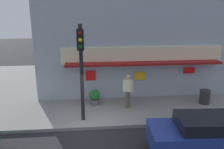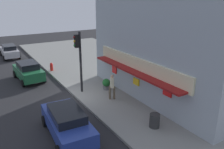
{
  "view_description": "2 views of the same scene",
  "coord_description": "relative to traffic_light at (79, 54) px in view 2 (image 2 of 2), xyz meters",
  "views": [
    {
      "loc": [
        0.06,
        -10.3,
        5.71
      ],
      "look_at": [
        1.19,
        1.69,
        2.21
      ],
      "focal_mm": 39.05,
      "sensor_mm": 36.0,
      "label": 1
    },
    {
      "loc": [
        15.29,
        -5.86,
        7.32
      ],
      "look_at": [
        1.77,
        2.31,
        1.92
      ],
      "focal_mm": 37.09,
      "sensor_mm": 36.0,
      "label": 2
    }
  ],
  "objects": [
    {
      "name": "trash_can",
      "position": [
        6.94,
        1.53,
        -2.62
      ],
      "size": [
        0.59,
        0.59,
        0.81
      ],
      "primitive_type": "cylinder",
      "color": "#2D2D2D",
      "rests_on": "sidewalk"
    },
    {
      "name": "fire_hydrant",
      "position": [
        -6.49,
        -0.29,
        -2.63
      ],
      "size": [
        0.54,
        0.3,
        0.82
      ],
      "color": "red",
      "rests_on": "sidewalk"
    },
    {
      "name": "potted_plant_by_doorway",
      "position": [
        0.62,
        1.97,
        -2.55
      ],
      "size": [
        0.62,
        0.62,
        0.89
      ],
      "color": "#59595B",
      "rests_on": "sidewalk"
    },
    {
      "name": "parked_car_silver",
      "position": [
        -15.07,
        -2.95,
        -2.38
      ],
      "size": [
        4.33,
        1.93,
        1.54
      ],
      "color": "#B7B7BC",
      "rests_on": "ground_plane"
    },
    {
      "name": "parked_car_green",
      "position": [
        -5.32,
        -2.76,
        -2.33
      ],
      "size": [
        4.17,
        2.24,
        1.67
      ],
      "color": "#1E6038",
      "rests_on": "ground_plane"
    },
    {
      "name": "pedestrian",
      "position": [
        2.43,
        1.42,
        -1.98
      ],
      "size": [
        0.58,
        0.5,
        1.87
      ],
      "color": "brown",
      "rests_on": "sidewalk"
    },
    {
      "name": "sidewalk",
      "position": [
        0.33,
        5.5,
        -3.1
      ],
      "size": [
        43.69,
        12.4,
        0.17
      ],
      "primitive_type": "cube",
      "color": "gray",
      "rests_on": "ground_plane"
    },
    {
      "name": "ground_plane",
      "position": [
        0.33,
        -0.7,
        -3.19
      ],
      "size": [
        65.54,
        65.54,
        0.0
      ],
      "primitive_type": "plane",
      "color": "#232326"
    },
    {
      "name": "parked_car_blue",
      "position": [
        4.91,
        -2.94,
        -2.36
      ],
      "size": [
        4.65,
        2.27,
        1.57
      ],
      "color": "navy",
      "rests_on": "ground_plane"
    },
    {
      "name": "traffic_light",
      "position": [
        0.0,
        0.0,
        0.0
      ],
      "size": [
        0.32,
        0.58,
        4.7
      ],
      "color": "black",
      "rests_on": "sidewalk"
    },
    {
      "name": "corner_building",
      "position": [
        3.53,
        6.42,
        0.5
      ],
      "size": [
        12.59,
        7.92,
        7.06
      ],
      "color": "#9EA8B2",
      "rests_on": "sidewalk"
    }
  ]
}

